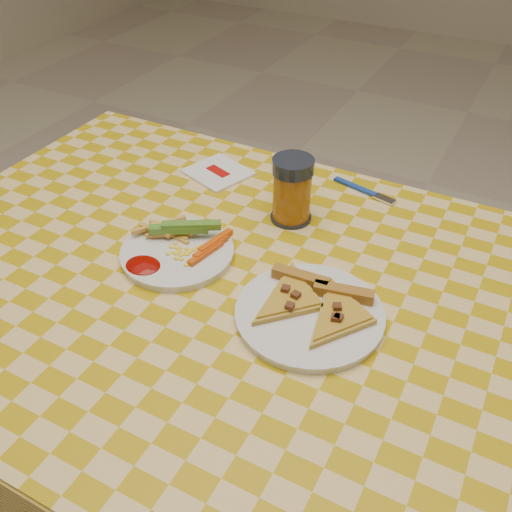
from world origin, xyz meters
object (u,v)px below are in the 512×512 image
(table, at_px, (240,316))
(plate_left, at_px, (177,254))
(drink_glass, at_px, (292,191))
(plate_right, at_px, (309,315))

(table, height_order, plate_left, plate_left)
(plate_left, relative_size, drink_glass, 1.53)
(plate_left, distance_m, plate_right, 0.27)
(plate_right, bearing_deg, plate_left, 172.97)
(plate_left, height_order, plate_right, same)
(table, distance_m, drink_glass, 0.26)
(plate_left, relative_size, plate_right, 0.86)
(plate_right, bearing_deg, table, 172.23)
(plate_left, bearing_deg, plate_right, -7.03)
(plate_right, xyz_separation_m, drink_glass, (-0.14, 0.23, 0.06))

